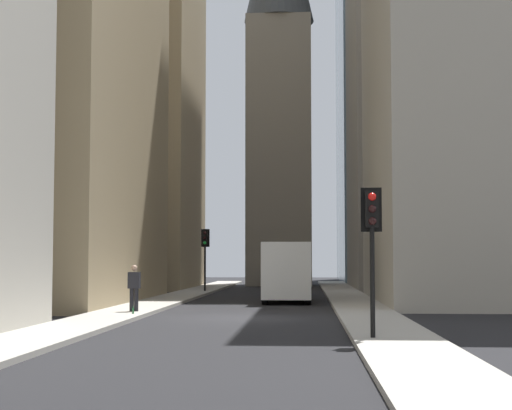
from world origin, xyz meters
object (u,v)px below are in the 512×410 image
Objects in this scene: delivery_truck at (288,272)px; sedan_navy at (291,283)px; traffic_light_foreground at (372,227)px; pedestrian at (134,286)px; traffic_light_midblock at (205,245)px; discarded_bottle at (133,311)px.

sedan_navy is at bearing 0.00° from delivery_truck.
traffic_light_foreground is 2.17× the size of pedestrian.
traffic_light_foreground is 0.97× the size of traffic_light_midblock.
discarded_bottle is at bearing 42.40° from traffic_light_foreground.
pedestrian reaches higher than discarded_bottle.
delivery_truck is 1.50× the size of sedan_navy.
traffic_light_foreground reaches higher than pedestrian.
sedan_navy is 1.13× the size of traffic_light_midblock.
traffic_light_midblock is (2.24, 5.30, 2.26)m from sedan_navy.
traffic_light_foreground is 11.73m from discarded_bottle.
traffic_light_foreground is 12.80m from pedestrian.
delivery_truck reaches higher than pedestrian.
traffic_light_midblock reaches higher than discarded_bottle.
pedestrian is at bearing 150.59° from delivery_truck.
delivery_truck is 11.75m from traffic_light_midblock.
traffic_light_foreground is at bearing -137.60° from discarded_bottle.
pedestrian reaches higher than sedan_navy.
delivery_truck is at bearing -180.00° from sedan_navy.
sedan_navy is at bearing 5.16° from traffic_light_foreground.
delivery_truck is 23.93× the size of discarded_bottle.
traffic_light_midblock is at bearing 0.24° from discarded_bottle.
traffic_light_foreground is 13.67× the size of discarded_bottle.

